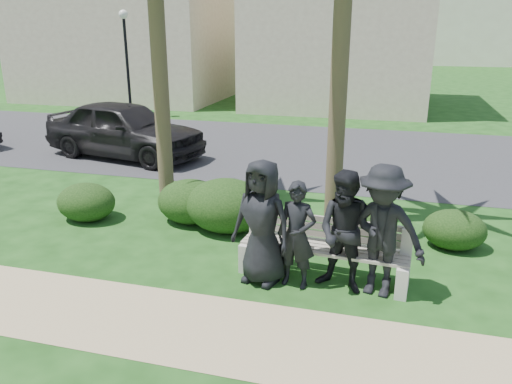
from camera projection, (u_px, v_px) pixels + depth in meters
ground at (271, 270)px, 7.85m from camera, size 160.00×160.00×0.00m
footpath at (238, 335)px, 6.20m from camera, size 30.00×1.60×0.01m
asphalt_street at (333, 153)px, 15.17m from camera, size 160.00×8.00×0.01m
stucco_bldg_left at (131, 26)px, 26.18m from camera, size 10.40×8.40×7.30m
stucco_bldg_right at (342, 26)px, 23.42m from camera, size 8.40×8.40×7.30m
street_lamp at (126, 45)px, 20.16m from camera, size 0.36×0.36×4.29m
park_bench at (323, 253)px, 7.52m from camera, size 2.56×0.79×0.88m
man_a at (262, 222)px, 7.24m from camera, size 1.04×0.81×1.88m
man_b at (297, 235)px, 7.16m from camera, size 0.63×0.47×1.59m
man_c at (347, 233)px, 7.00m from camera, size 1.01×0.87×1.79m
man_d at (382, 231)px, 6.88m from camera, size 1.37×0.98×1.91m
hedge_a at (86, 201)px, 9.82m from camera, size 1.16×0.96×0.76m
hedge_b at (191, 200)px, 9.69m from camera, size 1.33×1.10×0.87m
hedge_c at (227, 204)px, 9.28m from camera, size 1.55×1.28×1.01m
hedge_e at (363, 224)px, 8.68m from camera, size 1.17×0.97×0.77m
hedge_f at (455, 229)px, 8.57m from camera, size 1.06×0.88×0.69m
car_a at (124, 129)px, 14.43m from camera, size 5.12×2.84×1.65m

